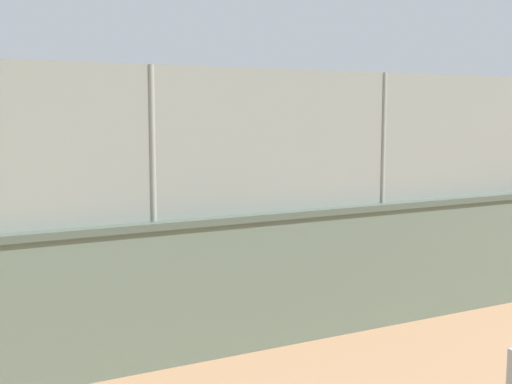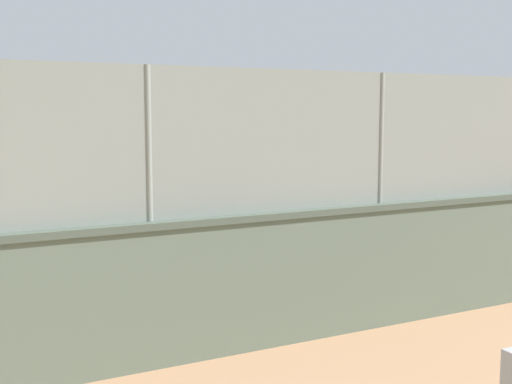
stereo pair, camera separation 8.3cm
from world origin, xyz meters
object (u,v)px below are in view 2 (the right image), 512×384
player_foreground_swinging (206,171)px  spare_ball_by_wall (269,293)px  sports_ball (223,231)px  courtside_bench (423,261)px  player_near_wall_returning (182,190)px

player_foreground_swinging → spare_ball_by_wall: 10.77m
sports_ball → spare_ball_by_wall: 5.39m
player_foreground_swinging → courtside_bench: bearing=83.5°
player_near_wall_returning → spare_ball_by_wall: (1.15, 6.14, -0.88)m
courtside_bench → player_near_wall_returning: bearing=-80.2°
player_foreground_swinging → spare_ball_by_wall: player_foreground_swinging is taller
sports_ball → courtside_bench: bearing=96.1°
player_foreground_swinging → courtside_bench: (1.25, 10.90, -0.51)m
sports_ball → spare_ball_by_wall: size_ratio=1.00×
player_foreground_swinging → sports_ball: bearing=69.4°
spare_ball_by_wall → player_foreground_swinging: bearing=-109.6°
sports_ball → spare_ball_by_wall: bearing=71.4°
player_near_wall_returning → courtside_bench: 7.05m
player_near_wall_returning → player_foreground_swinging: size_ratio=0.97×
player_foreground_swinging → courtside_bench: player_foreground_swinging is taller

